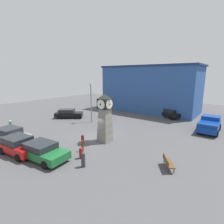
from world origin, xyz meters
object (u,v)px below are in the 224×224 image
(bollard_end_row, at_px, (83,140))
(car_far_lot, at_px, (68,113))
(street_lamp_near_road, at_px, (91,100))
(clock_tower, at_px, (105,118))
(bollard_near_tower, at_px, (83,160))
(car_end_of_row, at_px, (169,113))
(pickup_truck, at_px, (209,124))
(bollard_far_row, at_px, (82,146))
(car_near_tower, at_px, (19,145))
(bench, at_px, (168,162))
(bollard_mid_row, at_px, (81,153))
(car_navy_sedan, at_px, (11,136))
(pedestrian_by_cars, at_px, (11,126))
(car_by_building, at_px, (43,151))

(bollard_end_row, height_order, car_far_lot, car_far_lot)
(street_lamp_near_road, bearing_deg, clock_tower, -34.40)
(street_lamp_near_road, bearing_deg, bollard_end_row, -50.95)
(bollard_near_tower, distance_m, street_lamp_near_road, 13.05)
(car_end_of_row, distance_m, pickup_truck, 7.82)
(bollard_far_row, bearing_deg, car_near_tower, -137.17)
(car_far_lot, distance_m, car_end_of_row, 16.42)
(car_far_lot, height_order, bench, car_far_lot)
(car_far_lot, xyz_separation_m, bench, (18.44, -5.17, -0.22))
(bollard_end_row, xyz_separation_m, bench, (8.39, 0.85, 0.01))
(bollard_near_tower, distance_m, car_near_tower, 6.47)
(car_near_tower, xyz_separation_m, street_lamp_near_road, (-2.43, 11.39, 2.55))
(bollard_near_tower, bearing_deg, clock_tower, 113.16)
(clock_tower, xyz_separation_m, car_far_lot, (-11.18, 3.90, -1.73))
(bollard_mid_row, xyz_separation_m, pickup_truck, (6.97, 14.50, 0.44))
(car_end_of_row, bearing_deg, car_near_tower, -104.03)
(pickup_truck, distance_m, street_lamp_near_road, 15.73)
(car_navy_sedan, height_order, street_lamp_near_road, street_lamp_near_road)
(car_near_tower, relative_size, car_end_of_row, 0.89)
(car_near_tower, bearing_deg, bollard_mid_row, 29.09)
(pedestrian_by_cars, bearing_deg, bollard_far_row, 10.74)
(clock_tower, height_order, street_lamp_near_road, street_lamp_near_road)
(bollard_far_row, distance_m, car_far_lot, 13.30)
(car_near_tower, distance_m, pickup_truck, 21.01)
(bollard_end_row, xyz_separation_m, car_far_lot, (-10.04, 6.03, 0.23))
(clock_tower, relative_size, bollard_end_row, 4.93)
(bollard_end_row, height_order, bench, bollard_end_row)
(bollard_mid_row, bearing_deg, bench, 25.04)
(car_by_building, height_order, street_lamp_near_road, street_lamp_near_road)
(bollard_end_row, xyz_separation_m, street_lamp_near_road, (-5.30, 6.53, 2.82))
(bollard_end_row, height_order, pickup_truck, pickup_truck)
(clock_tower, distance_m, bollard_end_row, 3.11)
(pickup_truck, distance_m, bench, 11.60)
(bench, bearing_deg, pickup_truck, 86.56)
(bench, bearing_deg, car_far_lot, 164.32)
(car_navy_sedan, bearing_deg, car_end_of_row, 67.79)
(car_navy_sedan, xyz_separation_m, street_lamp_near_road, (0.75, 10.83, 2.53))
(car_navy_sedan, distance_m, pickup_truck, 22.55)
(bollard_end_row, xyz_separation_m, pickup_truck, (9.09, 12.42, 0.42))
(bollard_near_tower, bearing_deg, car_end_of_row, 92.34)
(bollard_far_row, xyz_separation_m, pickup_truck, (7.90, 13.51, 0.38))
(bollard_near_tower, bearing_deg, bench, 36.38)
(car_far_lot, relative_size, car_end_of_row, 0.94)
(bollard_mid_row, xyz_separation_m, car_near_tower, (-4.99, -2.78, 0.29))
(clock_tower, distance_m, pickup_truck, 13.10)
(clock_tower, distance_m, bollard_far_row, 3.75)
(car_end_of_row, bearing_deg, pedestrian_by_cars, -120.56)
(clock_tower, height_order, car_far_lot, clock_tower)
(bollard_mid_row, distance_m, car_far_lot, 14.62)
(bollard_end_row, distance_m, car_end_of_row, 16.81)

